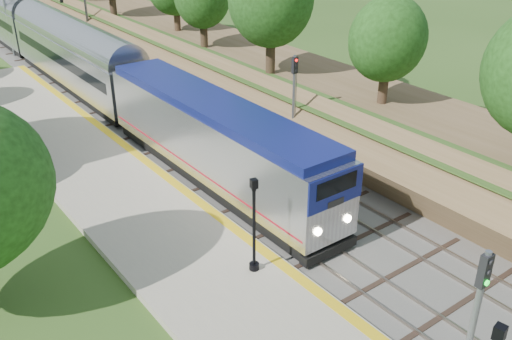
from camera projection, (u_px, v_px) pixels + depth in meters
trackbed at (34, 41)px, 62.85m from camera, size 9.50×170.00×0.28m
platform at (174, 242)px, 27.50m from camera, size 6.40×68.00×0.38m
yellow_stripe at (223, 220)px, 28.93m from camera, size 0.55×68.00×0.01m
embankment at (103, 14)px, 66.46m from camera, size 10.64×170.00×11.70m
signal_gantry at (46, 3)px, 57.38m from camera, size 8.40×0.38×6.20m
trees_behind_platform at (1, 160)px, 25.69m from camera, size 7.82×53.32×7.21m
lamppost_far at (254, 231)px, 24.37m from camera, size 0.45×0.45×4.50m
signal_platform at (474, 319)px, 16.74m from camera, size 0.37×0.29×6.27m
signal_farside at (294, 94)px, 35.26m from camera, size 0.35×0.28×6.34m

